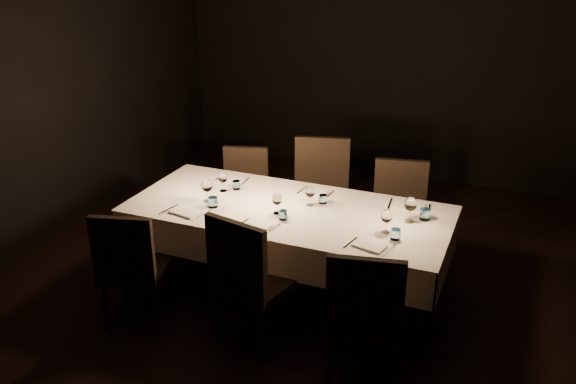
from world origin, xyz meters
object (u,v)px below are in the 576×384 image
at_px(chair_near_left, 131,263).
at_px(chair_far_left, 245,190).
at_px(chair_near_right, 365,312).
at_px(chair_far_center, 320,192).
at_px(chair_near_center, 249,276).
at_px(chair_far_right, 399,211).
at_px(dining_table, 288,217).

xyz_separation_m(chair_near_left, chair_far_left, (0.13, 1.63, -0.02)).
relative_size(chair_near_left, chair_near_right, 0.95).
height_order(chair_near_left, chair_far_center, chair_far_center).
distance_m(chair_far_left, chair_far_center, 0.75).
bearing_deg(chair_near_center, chair_near_left, 19.98).
xyz_separation_m(chair_near_center, chair_far_left, (-0.77, 1.51, -0.06)).
distance_m(chair_far_left, chair_far_right, 1.48).
height_order(chair_near_left, chair_near_right, chair_near_right).
height_order(chair_near_left, chair_far_right, chair_far_right).
relative_size(chair_near_left, chair_far_center, 0.90).
bearing_deg(chair_near_left, dining_table, -151.72).
xyz_separation_m(dining_table, chair_near_center, (0.01, -0.74, -0.13)).
xyz_separation_m(dining_table, chair_near_left, (-0.90, -0.85, -0.17)).
bearing_deg(chair_far_left, chair_far_center, -9.96).
xyz_separation_m(chair_near_right, chair_far_left, (-1.64, 1.61, -0.05)).
xyz_separation_m(dining_table, chair_far_right, (0.72, 0.79, -0.16)).
height_order(chair_near_left, chair_near_center, chair_near_center).
height_order(dining_table, chair_near_left, chair_near_left).
relative_size(chair_near_center, chair_far_center, 0.97).
height_order(chair_near_left, chair_far_left, chair_near_left).
height_order(chair_near_center, chair_far_center, chair_far_center).
height_order(chair_near_center, chair_far_left, chair_near_center).
bearing_deg(chair_near_right, chair_near_left, -10.84).
xyz_separation_m(chair_near_center, chair_near_right, (0.86, -0.10, -0.01)).
height_order(chair_far_center, chair_far_right, chair_far_center).
distance_m(chair_near_center, chair_far_center, 1.58).
distance_m(chair_near_right, chair_far_right, 1.63).
relative_size(chair_near_left, chair_near_center, 0.92).
relative_size(dining_table, chair_near_center, 2.47).
bearing_deg(chair_far_right, chair_near_right, -96.06).
bearing_deg(chair_far_center, chair_far_right, -19.48).
xyz_separation_m(chair_near_left, chair_far_center, (0.87, 1.70, 0.05)).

